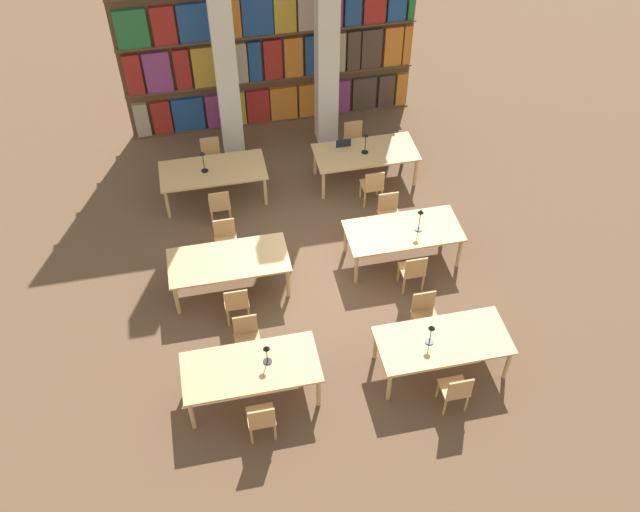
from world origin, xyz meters
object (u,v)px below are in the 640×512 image
at_px(desk_lamp_0, 267,351).
at_px(desk_lamp_3, 203,158).
at_px(pillar_center, 327,15).
at_px(desk_lamp_2, 420,216).
at_px(chair_2, 456,390).
at_px(desk_lamp_4, 366,140).
at_px(chair_6, 413,270).
at_px(reading_table_5, 366,154).
at_px(chair_3, 425,314).
at_px(reading_table_4, 213,173).
at_px(chair_1, 247,337).
at_px(chair_9, 212,157).
at_px(chair_7, 389,213).
at_px(reading_table_1, 443,343).
at_px(chair_5, 226,240).
at_px(chair_0, 261,419).
at_px(reading_table_0, 251,369).
at_px(pillar_left, 221,26).
at_px(chair_11, 354,140).
at_px(reading_table_3, 403,233).
at_px(reading_table_2, 229,262).
at_px(chair_4, 237,302).
at_px(chair_8, 220,204).
at_px(laptop, 343,144).
at_px(chair_10, 373,185).

bearing_deg(desk_lamp_0, desk_lamp_3, 95.83).
distance_m(pillar_center, desk_lamp_2, 4.63).
relative_size(chair_2, desk_lamp_4, 1.80).
relative_size(chair_6, reading_table_5, 0.41).
xyz_separation_m(chair_3, reading_table_4, (-3.13, 4.30, 0.19)).
distance_m(chair_1, chair_9, 4.96).
height_order(chair_1, chair_7, same).
bearing_deg(reading_table_1, chair_5, 133.70).
xyz_separation_m(chair_0, chair_2, (3.03, -0.12, 0.00)).
bearing_deg(reading_table_0, pillar_left, 85.60).
distance_m(chair_0, desk_lamp_2, 4.73).
bearing_deg(reading_table_0, chair_5, 90.66).
bearing_deg(chair_11, desk_lamp_0, 63.68).
bearing_deg(chair_6, reading_table_3, 87.42).
bearing_deg(chair_2, chair_11, 89.96).
relative_size(chair_1, desk_lamp_2, 1.79).
bearing_deg(reading_table_5, reading_table_0, -122.43).
xyz_separation_m(chair_1, chair_7, (3.13, 2.46, 0.00)).
bearing_deg(reading_table_3, chair_1, -152.13).
xyz_separation_m(chair_3, reading_table_5, (0.05, 4.24, 0.19)).
height_order(chair_0, reading_table_2, chair_0).
bearing_deg(desk_lamp_2, chair_6, -112.52).
bearing_deg(chair_5, chair_11, -140.83).
height_order(desk_lamp_0, reading_table_5, desk_lamp_0).
bearing_deg(chair_11, chair_4, 52.85).
relative_size(reading_table_1, chair_4, 2.44).
bearing_deg(pillar_center, chair_3, -85.80).
distance_m(reading_table_1, chair_8, 5.33).
distance_m(reading_table_0, chair_5, 3.16).
bearing_deg(chair_8, chair_4, -89.91).
xyz_separation_m(pillar_center, laptop, (0.06, -1.33, -2.22)).
bearing_deg(pillar_left, chair_11, -18.28).
xyz_separation_m(desk_lamp_3, chair_10, (3.29, -0.84, -0.59)).
bearing_deg(reading_table_5, chair_8, -167.10).
distance_m(chair_1, laptop, 5.17).
bearing_deg(reading_table_1, reading_table_0, 177.75).
bearing_deg(chair_4, desk_lamp_2, 13.25).
bearing_deg(chair_8, reading_table_1, -53.89).
bearing_deg(desk_lamp_3, chair_11, 12.46).
relative_size(chair_0, chair_1, 1.00).
relative_size(chair_8, desk_lamp_4, 1.80).
xyz_separation_m(desk_lamp_0, desk_lamp_4, (2.81, 4.84, 0.06)).
distance_m(chair_0, chair_9, 6.53).
xyz_separation_m(chair_7, chair_10, (-0.10, 0.88, 0.00)).
bearing_deg(chair_5, chair_6, 155.18).
distance_m(desk_lamp_0, laptop, 5.71).
relative_size(desk_lamp_0, chair_3, 0.45).
distance_m(chair_3, chair_8, 4.69).
distance_m(reading_table_1, chair_2, 0.81).
xyz_separation_m(chair_10, laptop, (-0.38, 1.09, 0.30)).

